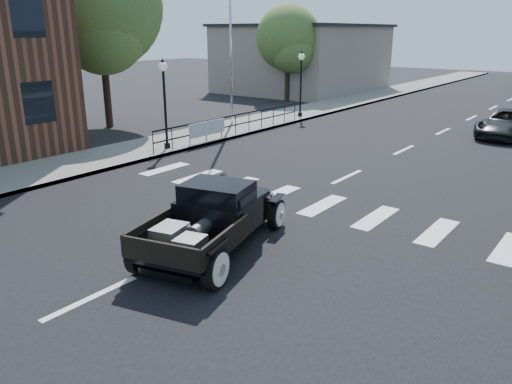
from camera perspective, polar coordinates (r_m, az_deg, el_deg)
The scene contains 13 objects.
ground at distance 11.52m, azimuth -6.01°, elevation -6.12°, with size 120.00×120.00×0.00m, color black.
road at distance 24.19m, azimuth 19.15°, elevation 5.81°, with size 14.00×80.00×0.02m, color black.
road_markings at distance 19.61m, azimuth 14.39°, elevation 3.56°, with size 12.00×60.00×0.06m, color silver, non-canonical shape.
sidewalk_left at distance 27.94m, azimuth 2.35°, elevation 8.43°, with size 3.00×80.00×0.15m, color gray.
low_building_left at distance 42.05m, azimuth 5.43°, elevation 14.87°, with size 10.00×12.00×5.00m, color gray.
railing at distance 23.21m, azimuth -2.35°, elevation 7.92°, with size 0.08×10.00×1.00m, color black, non-canonical shape.
banner at distance 21.71m, azimuth -5.57°, elevation 6.62°, with size 0.04×2.20×0.60m, color silver, non-canonical shape.
lamp_post_b at distance 20.35m, azimuth -10.36°, elevation 9.83°, with size 0.36×0.36×3.52m, color black, non-canonical shape.
lamp_post_c at distance 28.03m, azimuth 5.14°, elevation 12.19°, with size 0.36×0.36×3.52m, color black, non-canonical shape.
big_tree_near at distance 26.39m, azimuth -17.21°, elevation 16.64°, with size 6.04×6.04×8.87m, color #446129, non-canonical shape.
big_tree_far at distance 35.63m, azimuth 3.67°, elevation 15.54°, with size 4.39×4.39×6.44m, color #446129, non-canonical shape.
hotrod_pickup at distance 10.98m, azimuth -4.89°, elevation -2.94°, with size 2.09×4.47×1.55m, color black, non-canonical shape.
second_car at distance 25.78m, azimuth 26.96°, elevation 6.96°, with size 2.08×4.51×1.25m, color black.
Camera 1 is at (7.29, -7.59, 4.67)m, focal length 35.00 mm.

